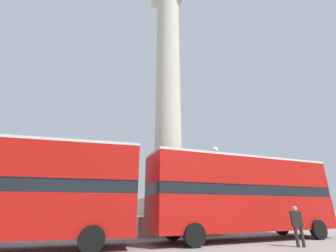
{
  "coord_description": "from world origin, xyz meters",
  "views": [
    {
      "loc": [
        -5.57,
        -16.68,
        1.61
      ],
      "look_at": [
        0.0,
        0.0,
        8.05
      ],
      "focal_mm": 24.0,
      "sensor_mm": 36.0,
      "label": 1
    }
  ],
  "objects_px": {
    "equestrian_statue": "(273,208)",
    "street_lamp": "(217,177)",
    "monument_column": "(168,115)",
    "bus_b": "(242,193)",
    "pedestrian_near_lamp": "(297,224)",
    "bus_a": "(2,187)"
  },
  "relations": [
    {
      "from": "bus_b",
      "to": "equestrian_statue",
      "type": "distance_m",
      "value": 11.49
    },
    {
      "from": "street_lamp",
      "to": "monument_column",
      "type": "bearing_deg",
      "value": 149.97
    },
    {
      "from": "monument_column",
      "to": "pedestrian_near_lamp",
      "type": "height_order",
      "value": "monument_column"
    },
    {
      "from": "bus_b",
      "to": "pedestrian_near_lamp",
      "type": "bearing_deg",
      "value": -76.69
    },
    {
      "from": "pedestrian_near_lamp",
      "to": "equestrian_statue",
      "type": "bearing_deg",
      "value": -103.99
    },
    {
      "from": "bus_a",
      "to": "equestrian_statue",
      "type": "height_order",
      "value": "equestrian_statue"
    },
    {
      "from": "bus_b",
      "to": "monument_column",
      "type": "bearing_deg",
      "value": 114.58
    },
    {
      "from": "bus_b",
      "to": "pedestrian_near_lamp",
      "type": "xyz_separation_m",
      "value": [
        0.76,
        -2.72,
        -1.46
      ]
    },
    {
      "from": "bus_a",
      "to": "pedestrian_near_lamp",
      "type": "distance_m",
      "value": 12.97
    },
    {
      "from": "equestrian_statue",
      "to": "pedestrian_near_lamp",
      "type": "bearing_deg",
      "value": -103.34
    },
    {
      "from": "bus_b",
      "to": "bus_a",
      "type": "bearing_deg",
      "value": 177.06
    },
    {
      "from": "bus_b",
      "to": "street_lamp",
      "type": "distance_m",
      "value": 3.78
    },
    {
      "from": "bus_a",
      "to": "pedestrian_near_lamp",
      "type": "height_order",
      "value": "bus_a"
    },
    {
      "from": "street_lamp",
      "to": "pedestrian_near_lamp",
      "type": "bearing_deg",
      "value": -87.7
    },
    {
      "from": "monument_column",
      "to": "street_lamp",
      "type": "height_order",
      "value": "monument_column"
    },
    {
      "from": "monument_column",
      "to": "equestrian_statue",
      "type": "xyz_separation_m",
      "value": [
        11.45,
        2.06,
        -7.42
      ]
    },
    {
      "from": "monument_column",
      "to": "pedestrian_near_lamp",
      "type": "relative_size",
      "value": 14.26
    },
    {
      "from": "monument_column",
      "to": "equestrian_statue",
      "type": "distance_m",
      "value": 13.8
    },
    {
      "from": "bus_b",
      "to": "street_lamp",
      "type": "xyz_separation_m",
      "value": [
        0.51,
        3.5,
        1.35
      ]
    },
    {
      "from": "monument_column",
      "to": "bus_b",
      "type": "height_order",
      "value": "monument_column"
    },
    {
      "from": "monument_column",
      "to": "pedestrian_near_lamp",
      "type": "distance_m",
      "value": 11.96
    },
    {
      "from": "equestrian_statue",
      "to": "street_lamp",
      "type": "height_order",
      "value": "equestrian_statue"
    }
  ]
}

